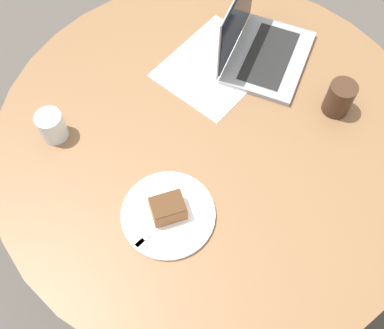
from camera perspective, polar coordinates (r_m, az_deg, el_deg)
The scene contains 9 objects.
ground_plane at distance 2.01m, azimuth 1.83°, elevation -7.40°, with size 12.00×12.00×0.00m, color #4C4742.
dining_table at distance 1.43m, azimuth 2.56°, elevation 1.92°, with size 1.31×1.31×0.75m.
paper_document at distance 1.48m, azimuth 3.09°, elevation 12.43°, with size 0.38×0.33×0.00m.
plate at distance 1.21m, azimuth -3.04°, elevation -6.35°, with size 0.25×0.25×0.01m.
cake_slice at distance 1.18m, azimuth -3.08°, elevation -5.56°, with size 0.11×0.10×0.06m.
fork at distance 1.18m, azimuth -4.72°, elevation -8.18°, with size 0.17×0.03×0.00m.
coffee_glass at distance 1.40m, azimuth 18.21°, elevation 8.01°, with size 0.08×0.08×0.11m.
water_glass at distance 1.35m, azimuth -17.38°, elevation 4.69°, with size 0.08×0.08×0.09m.
laptop at distance 1.49m, azimuth 8.67°, elevation 14.49°, with size 0.39×0.35×0.24m.
Camera 1 is at (0.53, 0.49, 1.87)m, focal length 42.00 mm.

